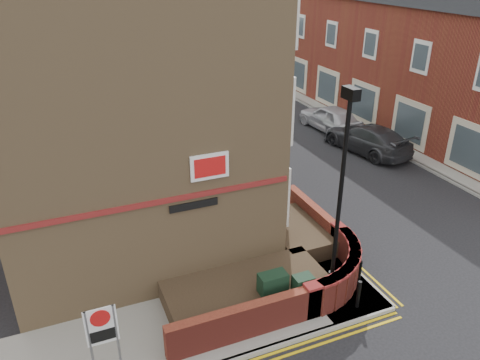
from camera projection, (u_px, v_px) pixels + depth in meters
name	position (u px, v px, depth m)	size (l,w,h in m)	color
ground	(303.00, 339.00, 12.57)	(120.00, 120.00, 0.00)	black
pavement_corner	(162.00, 336.00, 12.58)	(13.00, 3.00, 0.12)	gray
pavement_main	(194.00, 136.00, 26.54)	(2.00, 32.00, 0.12)	gray
pavement_far	(385.00, 127.00, 27.87)	(4.00, 40.00, 0.12)	gray
kerb_main_near	(210.00, 133.00, 26.89)	(0.15, 32.00, 0.12)	gray
kerb_main_far	(357.00, 132.00, 27.18)	(0.15, 40.00, 0.12)	gray
yellow_lines_main	(215.00, 134.00, 27.00)	(0.28, 32.00, 0.01)	gold
corner_building	(120.00, 58.00, 15.53)	(8.95, 10.40, 13.60)	#90714C
garden_wall	(263.00, 284.00, 14.65)	(6.80, 6.00, 1.20)	maroon
lamppost	(340.00, 199.00, 12.68)	(0.25, 0.50, 6.30)	black
utility_cabinet_large	(272.00, 291.00, 13.24)	(0.80, 0.45, 1.20)	black
utility_cabinet_small	(302.00, 292.00, 13.29)	(0.55, 0.40, 1.10)	black
bollard_near	(358.00, 294.00, 13.35)	(0.11, 0.11, 0.90)	black
bollard_far	(359.00, 273.00, 14.23)	(0.11, 0.11, 0.90)	black
zone_sign	(102.00, 332.00, 10.54)	(0.72, 0.07, 2.20)	slate
far_terrace	(373.00, 46.00, 29.99)	(5.40, 30.40, 8.00)	maroon
far_terrace_cream	(244.00, 13.00, 47.44)	(5.40, 12.40, 8.00)	beige
tree_near	(202.00, 59.00, 22.90)	(3.64, 3.65, 6.70)	#382B1E
tree_mid	(161.00, 28.00, 29.34)	(4.03, 4.03, 7.42)	#382B1E
tree_far	(136.00, 18.00, 36.11)	(3.81, 3.81, 7.00)	#382B1E
traffic_light_assembly	(159.00, 58.00, 32.98)	(0.20, 0.16, 4.20)	black
silver_car_near	(233.00, 123.00, 26.66)	(1.45, 4.15, 1.37)	#B2B6BB
red_car_main	(209.00, 114.00, 28.52)	(1.93, 4.18, 1.16)	maroon
grey_car_far	(367.00, 138.00, 24.29)	(2.04, 5.02, 1.46)	#2E3034
silver_car_far	(330.00, 118.00, 27.26)	(1.79, 4.46, 1.52)	silver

